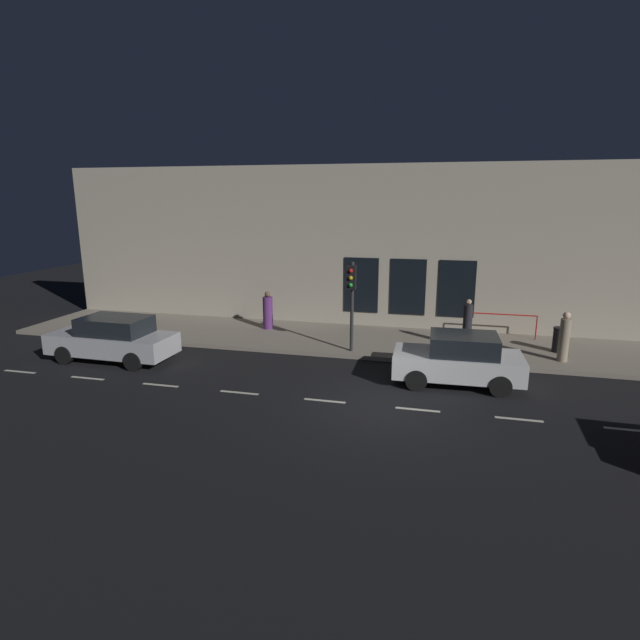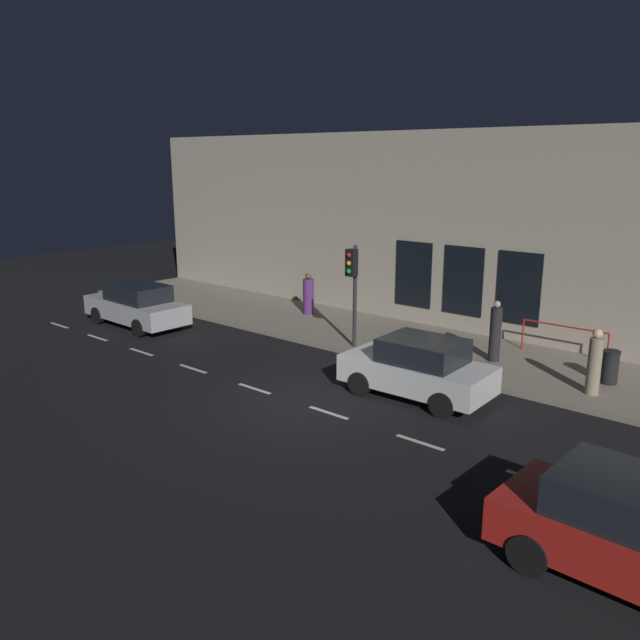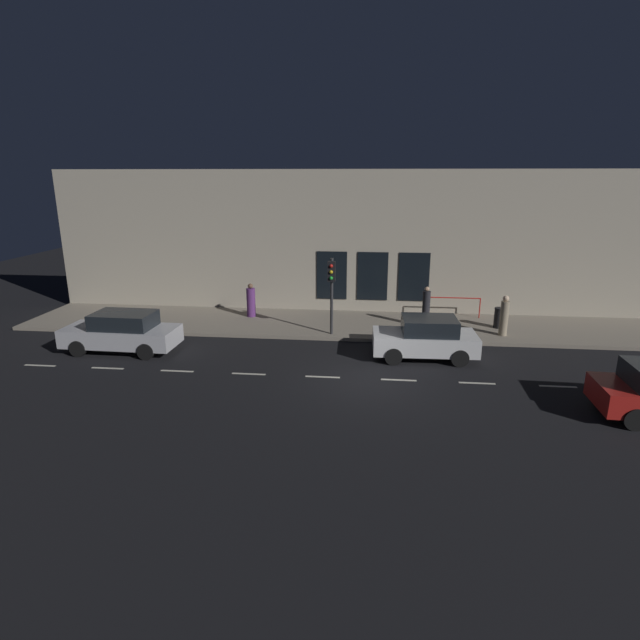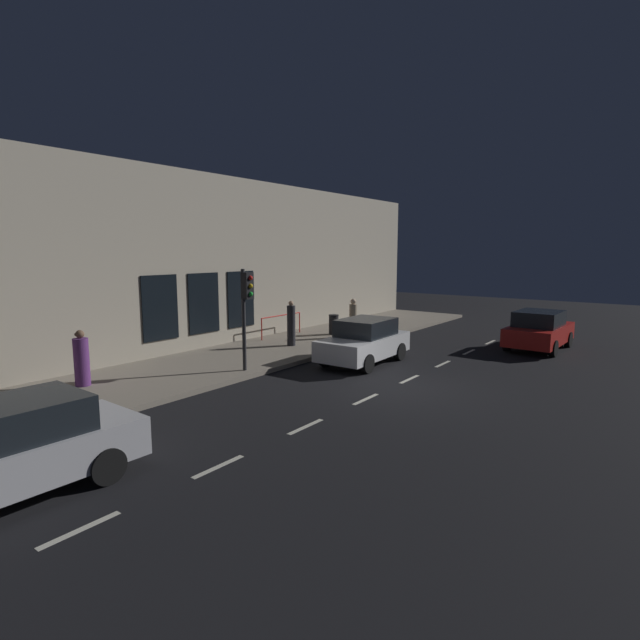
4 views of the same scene
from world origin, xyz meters
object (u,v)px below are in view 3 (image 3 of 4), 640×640
at_px(parked_car_2, 122,332).
at_px(trash_bin, 499,318).
at_px(pedestrian_0, 426,308).
at_px(pedestrian_2, 251,302).
at_px(parked_car_0, 426,338).
at_px(pedestrian_1, 504,317).
at_px(traffic_light, 331,281).

relative_size(parked_car_2, trash_bin, 4.87).
bearing_deg(pedestrian_0, pedestrian_2, 35.46).
relative_size(parked_car_0, trash_bin, 4.29).
bearing_deg(pedestrian_2, pedestrian_0, -72.12).
bearing_deg(pedestrian_2, pedestrian_1, -75.05).
height_order(pedestrian_0, trash_bin, pedestrian_0).
height_order(traffic_light, pedestrian_0, traffic_light).
distance_m(parked_car_2, trash_bin, 15.95).
relative_size(parked_car_0, pedestrian_2, 2.43).
bearing_deg(pedestrian_2, parked_car_0, -96.27).
xyz_separation_m(traffic_light, parked_car_2, (-2.55, 8.01, -1.67)).
bearing_deg(parked_car_0, traffic_light, 59.38).
relative_size(traffic_light, parked_car_0, 0.83).
height_order(parked_car_0, trash_bin, parked_car_0).
relative_size(traffic_light, trash_bin, 3.58).
height_order(parked_car_0, pedestrian_1, pedestrian_1).
bearing_deg(parked_car_0, pedestrian_2, 57.88).
relative_size(parked_car_0, pedestrian_1, 2.26).
xyz_separation_m(parked_car_0, pedestrian_2, (4.60, 7.82, 0.09)).
distance_m(pedestrian_0, pedestrian_2, 8.22).
distance_m(pedestrian_0, pedestrian_1, 3.29).
bearing_deg(trash_bin, parked_car_2, 105.84).
height_order(traffic_light, parked_car_2, traffic_light).
relative_size(pedestrian_0, pedestrian_2, 1.14).
bearing_deg(pedestrian_0, trash_bin, -135.11).
bearing_deg(parked_car_2, pedestrian_1, -76.81).
bearing_deg(parked_car_0, parked_car_2, 90.64).
bearing_deg(trash_bin, traffic_light, 103.81).
bearing_deg(pedestrian_1, parked_car_2, 18.53).
height_order(parked_car_0, pedestrian_2, pedestrian_2).
bearing_deg(pedestrian_0, traffic_light, 63.37).
xyz_separation_m(parked_car_2, pedestrian_0, (4.18, -12.11, 0.22)).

